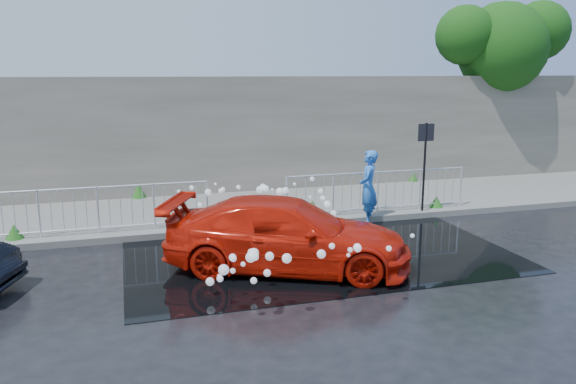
{
  "coord_description": "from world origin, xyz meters",
  "views": [
    {
      "loc": [
        -3.34,
        -9.83,
        3.8
      ],
      "look_at": [
        0.33,
        2.63,
        1.0
      ],
      "focal_mm": 35.0,
      "sensor_mm": 36.0,
      "label": 1
    }
  ],
  "objects": [
    {
      "name": "retaining_wall",
      "position": [
        0.0,
        7.2,
        1.9
      ],
      "size": [
        30.0,
        0.6,
        3.5
      ],
      "primitive_type": "cube",
      "color": "#5A574B",
      "rests_on": "pavement"
    },
    {
      "name": "pavement",
      "position": [
        0.0,
        5.0,
        0.07
      ],
      "size": [
        30.0,
        4.0,
        0.15
      ],
      "primitive_type": "cube",
      "color": "#62635F",
      "rests_on": "ground"
    },
    {
      "name": "water_spray",
      "position": [
        -0.44,
        1.27,
        0.74
      ],
      "size": [
        3.54,
        5.74,
        1.02
      ],
      "color": "white",
      "rests_on": "ground"
    },
    {
      "name": "railing_right",
      "position": [
        3.0,
        3.35,
        0.74
      ],
      "size": [
        5.05,
        0.05,
        1.1
      ],
      "color": "silver",
      "rests_on": "pavement"
    },
    {
      "name": "weeds",
      "position": [
        -0.23,
        4.58,
        0.33
      ],
      "size": [
        12.17,
        3.93,
        0.42
      ],
      "color": "#16531A",
      "rests_on": "pavement"
    },
    {
      "name": "red_car",
      "position": [
        -0.39,
        0.24,
        0.69
      ],
      "size": [
        5.14,
        3.7,
        1.38
      ],
      "primitive_type": "imported",
      "rotation": [
        0.0,
        0.0,
        1.15
      ],
      "color": "red",
      "rests_on": "ground"
    },
    {
      "name": "ground",
      "position": [
        0.0,
        0.0,
        0.0
      ],
      "size": [
        90.0,
        90.0,
        0.0
      ],
      "primitive_type": "plane",
      "color": "black",
      "rests_on": "ground"
    },
    {
      "name": "puddle",
      "position": [
        0.5,
        1.0,
        0.01
      ],
      "size": [
        8.0,
        5.0,
        0.01
      ],
      "primitive_type": "cube",
      "color": "black",
      "rests_on": "ground"
    },
    {
      "name": "sign_post",
      "position": [
        4.2,
        3.1,
        1.72
      ],
      "size": [
        0.45,
        0.06,
        2.5
      ],
      "color": "black",
      "rests_on": "ground"
    },
    {
      "name": "railing_left",
      "position": [
        -4.0,
        3.35,
        0.74
      ],
      "size": [
        5.05,
        0.05,
        1.1
      ],
      "color": "silver",
      "rests_on": "pavement"
    },
    {
      "name": "tree",
      "position": [
        9.54,
        7.41,
        4.75
      ],
      "size": [
        5.05,
        3.14,
        6.24
      ],
      "color": "#332114",
      "rests_on": "ground"
    },
    {
      "name": "curb",
      "position": [
        0.0,
        3.0,
        0.08
      ],
      "size": [
        30.0,
        0.25,
        0.16
      ],
      "primitive_type": "cube",
      "color": "#62635F",
      "rests_on": "ground"
    },
    {
      "name": "person",
      "position": [
        2.5,
        2.86,
        0.94
      ],
      "size": [
        0.74,
        0.82,
        1.88
      ],
      "primitive_type": "imported",
      "rotation": [
        0.0,
        0.0,
        -2.1
      ],
      "color": "blue",
      "rests_on": "ground"
    }
  ]
}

